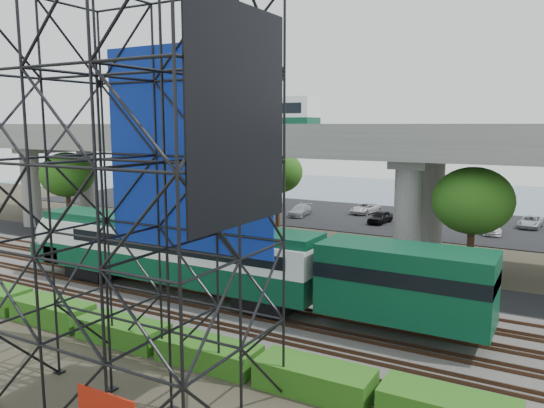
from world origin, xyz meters
The scene contains 13 objects.
ground centered at (0.00, 0.00, 0.00)m, with size 140.00×140.00×0.00m, color #474233.
ballast_bed centered at (0.00, 2.00, 0.10)m, with size 90.00×12.00×0.20m, color slate.
service_road centered at (0.00, 10.50, 0.04)m, with size 90.00×5.00×0.08m, color black.
parking_lot centered at (0.00, 34.00, 0.04)m, with size 90.00×18.00×0.08m, color black.
harbor_water centered at (0.00, 56.00, 0.01)m, with size 140.00×40.00×0.03m, color #465D74.
rail_tracks centered at (0.00, 2.00, 0.28)m, with size 90.00×9.52×0.16m.
commuter_train centered at (0.83, 2.00, 2.88)m, with size 29.30×3.06×4.30m.
overpass centered at (-0.33, 16.00, 8.21)m, with size 80.00×12.00×12.40m.
scaffold_tower centered at (5.54, -7.98, 7.47)m, with size 9.36×6.36×15.00m.
hedge_strip centered at (1.01, -4.30, 0.56)m, with size 34.60×1.80×1.20m.
trees centered at (-4.67, 16.17, 5.57)m, with size 40.94×16.94×7.69m.
suv centered at (-2.41, 10.99, 0.83)m, with size 2.48×5.37×1.49m, color black.
parked_cars centered at (0.73, 33.52, 0.68)m, with size 36.76×9.55×1.29m.
Camera 1 is at (18.93, -21.85, 10.27)m, focal length 35.00 mm.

